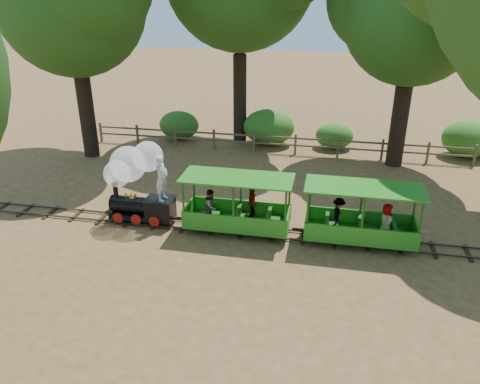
% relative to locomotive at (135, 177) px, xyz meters
% --- Properties ---
extents(ground, '(90.00, 90.00, 0.00)m').
position_rel_locomotive_xyz_m(ground, '(3.65, -0.07, -1.65)').
color(ground, olive).
rests_on(ground, ground).
extents(track, '(22.00, 1.00, 0.10)m').
position_rel_locomotive_xyz_m(track, '(3.65, -0.07, -1.58)').
color(track, '#3F3D3A').
rests_on(track, ground).
extents(locomotive, '(2.56, 1.20, 2.94)m').
position_rel_locomotive_xyz_m(locomotive, '(0.00, 0.00, 0.00)').
color(locomotive, black).
rests_on(locomotive, ground).
extents(carriage_front, '(3.55, 1.48, 1.85)m').
position_rel_locomotive_xyz_m(carriage_front, '(3.39, -0.05, -0.88)').
color(carriage_front, '#2B891E').
rests_on(carriage_front, track).
extents(carriage_rear, '(3.55, 1.45, 1.85)m').
position_rel_locomotive_xyz_m(carriage_rear, '(7.37, -0.07, -0.88)').
color(carriage_rear, '#2B891E').
rests_on(carriage_rear, track).
extents(oak_ne, '(7.10, 6.25, 9.23)m').
position_rel_locomotive_xyz_m(oak_ne, '(9.12, 7.51, 5.02)').
color(oak_ne, '#2D2116').
rests_on(oak_ne, ground).
extents(fence, '(18.10, 0.10, 1.00)m').
position_rel_locomotive_xyz_m(fence, '(3.65, 7.93, -1.07)').
color(fence, brown).
rests_on(fence, ground).
extents(shrub_west, '(2.10, 1.62, 1.45)m').
position_rel_locomotive_xyz_m(shrub_west, '(-1.55, 9.23, -0.93)').
color(shrub_west, '#2D6B1E').
rests_on(shrub_west, ground).
extents(shrub_mid_w, '(2.57, 1.98, 1.78)m').
position_rel_locomotive_xyz_m(shrub_mid_w, '(3.18, 9.23, -0.76)').
color(shrub_mid_w, '#2D6B1E').
rests_on(shrub_mid_w, ground).
extents(shrub_mid_e, '(1.84, 1.42, 1.27)m').
position_rel_locomotive_xyz_m(shrub_mid_e, '(6.45, 9.23, -1.02)').
color(shrub_mid_e, '#2D6B1E').
rests_on(shrub_mid_e, ground).
extents(shrub_east, '(2.50, 1.93, 1.73)m').
position_rel_locomotive_xyz_m(shrub_east, '(12.65, 9.23, -0.79)').
color(shrub_east, '#2D6B1E').
rests_on(shrub_east, ground).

